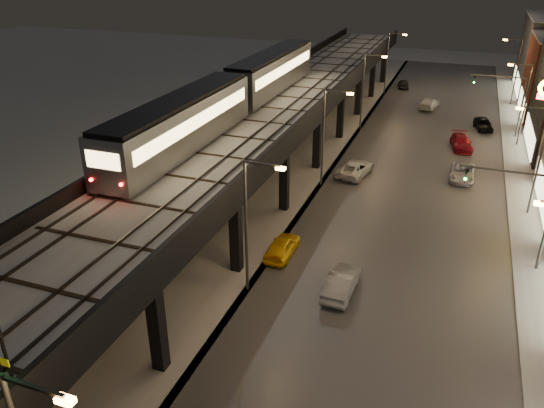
% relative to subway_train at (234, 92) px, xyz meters
% --- Properties ---
extents(road_surface, '(17.00, 120.00, 0.06)m').
position_rel_subway_train_xyz_m(road_surface, '(16.00, 5.71, -8.43)').
color(road_surface, '#46474D').
rests_on(road_surface, ground).
extents(sidewalk_right, '(4.00, 120.00, 0.14)m').
position_rel_subway_train_xyz_m(sidewalk_right, '(26.00, 5.71, -8.39)').
color(sidewalk_right, '#9FA1A8').
rests_on(sidewalk_right, ground).
extents(under_viaduct_pavement, '(11.00, 120.00, 0.06)m').
position_rel_subway_train_xyz_m(under_viaduct_pavement, '(2.50, 5.71, -8.43)').
color(under_viaduct_pavement, '#9FA1A8').
rests_on(under_viaduct_pavement, ground).
extents(elevated_viaduct, '(9.00, 100.00, 6.30)m').
position_rel_subway_train_xyz_m(elevated_viaduct, '(2.50, 2.55, -2.85)').
color(elevated_viaduct, black).
rests_on(elevated_viaduct, ground).
extents(viaduct_trackbed, '(8.40, 100.00, 0.32)m').
position_rel_subway_train_xyz_m(viaduct_trackbed, '(2.49, 2.68, -2.08)').
color(viaduct_trackbed, '#B2B7C1').
rests_on(viaduct_trackbed, elevated_viaduct).
extents(viaduct_parapet_streetside, '(0.30, 100.00, 1.10)m').
position_rel_subway_train_xyz_m(viaduct_parapet_streetside, '(6.85, 2.71, -1.61)').
color(viaduct_parapet_streetside, black).
rests_on(viaduct_parapet_streetside, elevated_viaduct).
extents(viaduct_parapet_far, '(0.30, 100.00, 1.10)m').
position_rel_subway_train_xyz_m(viaduct_parapet_far, '(-1.85, 2.71, -1.61)').
color(viaduct_parapet_far, black).
rests_on(viaduct_parapet_far, elevated_viaduct).
extents(streetlight_left_1, '(2.57, 0.28, 9.00)m').
position_rel_subway_train_xyz_m(streetlight_left_1, '(8.07, -16.29, -3.23)').
color(streetlight_left_1, '#38383A').
rests_on(streetlight_left_1, ground).
extents(streetlight_left_2, '(2.57, 0.28, 9.00)m').
position_rel_subway_train_xyz_m(streetlight_left_2, '(8.07, 1.71, -3.23)').
color(streetlight_left_2, '#38383A').
rests_on(streetlight_left_2, ground).
extents(streetlight_right_2, '(2.56, 0.28, 9.00)m').
position_rel_subway_train_xyz_m(streetlight_right_2, '(25.23, 1.71, -3.23)').
color(streetlight_right_2, '#38383A').
rests_on(streetlight_right_2, ground).
extents(streetlight_left_3, '(2.57, 0.28, 9.00)m').
position_rel_subway_train_xyz_m(streetlight_left_3, '(8.07, 19.71, -3.23)').
color(streetlight_left_3, '#38383A').
rests_on(streetlight_left_3, ground).
extents(streetlight_right_3, '(2.56, 0.28, 9.00)m').
position_rel_subway_train_xyz_m(streetlight_right_3, '(25.23, 19.71, -3.23)').
color(streetlight_right_3, '#38383A').
rests_on(streetlight_right_3, ground).
extents(streetlight_left_4, '(2.57, 0.28, 9.00)m').
position_rel_subway_train_xyz_m(streetlight_left_4, '(8.07, 37.71, -3.23)').
color(streetlight_left_4, '#38383A').
rests_on(streetlight_left_4, ground).
extents(streetlight_right_4, '(2.56, 0.28, 9.00)m').
position_rel_subway_train_xyz_m(streetlight_right_4, '(25.23, 37.71, -3.23)').
color(streetlight_right_4, '#38383A').
rests_on(streetlight_right_4, ground).
extents(traffic_light_rig_a, '(6.10, 0.34, 7.00)m').
position_rel_subway_train_xyz_m(traffic_light_rig_a, '(24.34, -7.29, -3.97)').
color(traffic_light_rig_a, '#38383A').
rests_on(traffic_light_rig_a, ground).
extents(traffic_light_rig_b, '(6.10, 0.34, 7.00)m').
position_rel_subway_train_xyz_m(traffic_light_rig_b, '(24.34, 22.71, -3.97)').
color(traffic_light_rig_b, '#38383A').
rests_on(traffic_light_rig_b, ground).
extents(subway_train, '(3.10, 37.86, 3.71)m').
position_rel_subway_train_xyz_m(subway_train, '(0.00, 0.00, 0.00)').
color(subway_train, gray).
rests_on(subway_train, viaduct_trackbed).
extents(car_taxi, '(1.71, 4.21, 1.43)m').
position_rel_subway_train_xyz_m(car_taxi, '(8.52, -11.49, -7.75)').
color(car_taxi, yellow).
rests_on(car_taxi, ground).
extents(car_near_white, '(1.70, 4.59, 1.50)m').
position_rel_subway_train_xyz_m(car_near_white, '(13.53, -14.49, -7.72)').
color(car_near_white, gray).
rests_on(car_near_white, ground).
extents(car_mid_silver, '(3.26, 5.49, 1.43)m').
position_rel_subway_train_xyz_m(car_mid_silver, '(10.30, 4.99, -7.75)').
color(car_mid_silver, silver).
rests_on(car_mid_silver, ground).
extents(car_mid_dark, '(2.77, 5.27, 1.46)m').
position_rel_subway_train_xyz_m(car_mid_dark, '(14.90, 31.94, -7.74)').
color(car_mid_dark, silver).
rests_on(car_mid_dark, ground).
extents(car_far_white, '(2.24, 4.02, 1.29)m').
position_rel_subway_train_xyz_m(car_far_white, '(9.99, 42.83, -7.82)').
color(car_far_white, black).
rests_on(car_far_white, ground).
extents(car_onc_dark, '(2.26, 4.82, 1.33)m').
position_rel_subway_train_xyz_m(car_onc_dark, '(20.05, 7.52, -7.80)').
color(car_onc_dark, silver).
rests_on(car_onc_dark, ground).
extents(car_onc_white, '(2.82, 5.14, 1.41)m').
position_rel_subway_train_xyz_m(car_onc_white, '(19.64, 16.43, -7.76)').
color(car_onc_white, maroon).
rests_on(car_onc_white, ground).
extents(car_onc_red, '(2.65, 4.48, 1.43)m').
position_rel_subway_train_xyz_m(car_onc_red, '(21.89, 24.41, -7.75)').
color(car_onc_red, black).
rests_on(car_onc_red, ground).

